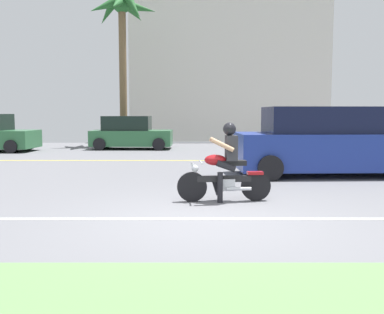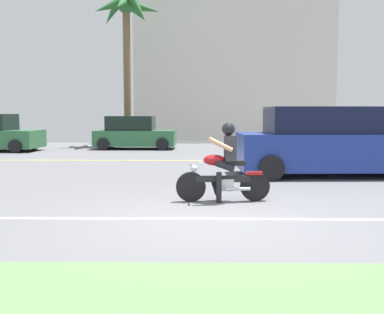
{
  "view_description": "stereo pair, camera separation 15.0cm",
  "coord_description": "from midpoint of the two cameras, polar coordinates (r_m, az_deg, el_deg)",
  "views": [
    {
      "loc": [
        -0.25,
        -6.82,
        1.67
      ],
      "look_at": [
        -0.24,
        2.51,
        0.74
      ],
      "focal_mm": 41.23,
      "sensor_mm": 36.0,
      "label": 1
    },
    {
      "loc": [
        -0.1,
        -6.82,
        1.67
      ],
      "look_at": [
        -0.24,
        2.51,
        0.74
      ],
      "focal_mm": 41.23,
      "sensor_mm": 36.0,
      "label": 2
    }
  ],
  "objects": [
    {
      "name": "parked_car_1",
      "position": [
        20.79,
        -8.19,
        3.01
      ],
      "size": [
        3.74,
        1.99,
        1.53
      ],
      "color": "#2D663D",
      "rests_on": "ground"
    },
    {
      "name": "building_far",
      "position": [
        28.01,
        4.45,
        10.72
      ],
      "size": [
        11.76,
        4.0,
        8.25
      ],
      "primitive_type": "cube",
      "color": "beige",
      "rests_on": "ground"
    },
    {
      "name": "palm_tree_0",
      "position": [
        23.37,
        -9.21,
        17.49
      ],
      "size": [
        3.44,
        3.54,
        7.8
      ],
      "color": "brown",
      "rests_on": "ground"
    },
    {
      "name": "lane_line_far",
      "position": [
        15.55,
        0.62,
        -0.45
      ],
      "size": [
        50.4,
        0.12,
        0.01
      ],
      "primitive_type": "cube",
      "color": "yellow",
      "rests_on": "ground"
    },
    {
      "name": "motorcyclist",
      "position": [
        8.35,
        3.76,
        -1.46
      ],
      "size": [
        1.79,
        0.58,
        1.5
      ],
      "color": "black",
      "rests_on": "ground"
    },
    {
      "name": "ground",
      "position": [
        9.97,
        0.98,
        -4.06
      ],
      "size": [
        56.0,
        30.0,
        0.04
      ],
      "primitive_type": "cube",
      "color": "slate"
    },
    {
      "name": "suv_nearby",
      "position": [
        12.36,
        16.85,
        1.87
      ],
      "size": [
        5.03,
        2.26,
        1.84
      ],
      "color": "navy",
      "rests_on": "ground"
    },
    {
      "name": "lane_line_near",
      "position": [
        7.04,
        1.41,
        -7.99
      ],
      "size": [
        50.4,
        0.12,
        0.01
      ],
      "primitive_type": "cube",
      "color": "silver",
      "rests_on": "ground"
    }
  ]
}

